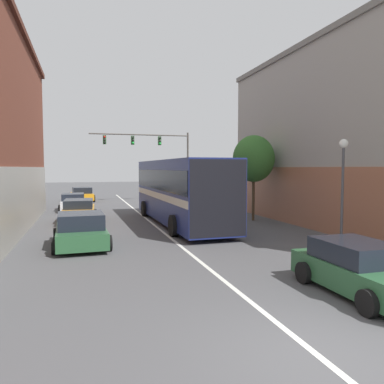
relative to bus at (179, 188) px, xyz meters
The scene contains 12 objects.
ground_plane 15.38m from the bus, 95.54° to the right, with size 160.00×160.00×0.00m, color #4C4C4F.
lane_center_line 2.85m from the bus, 136.73° to the left, with size 0.14×45.12×0.01m.
building_right_storefront 10.30m from the bus, 23.64° to the right, with size 6.32×19.61×9.80m.
bus is the anchor object (origin of this frame).
hatchback_foreground 12.89m from the bus, 83.77° to the right, with size 1.91×3.86×1.30m.
parked_car_left_near 7.37m from the bus, 137.31° to the right, with size 2.27×3.99×1.37m.
parked_car_left_mid 6.03m from the bus, 158.32° to the left, with size 2.09×4.24×1.34m.
parked_car_left_far 10.53m from the bus, 124.65° to the left, with size 2.01×4.15×1.27m.
parked_car_left_distant 17.19m from the bus, 108.05° to the left, with size 2.37×4.18×1.33m.
traffic_signal_gantry 14.29m from the bus, 84.49° to the left, with size 9.16×0.36×6.48m.
street_lamp 9.45m from the bus, 63.39° to the right, with size 0.35×0.35×4.24m.
street_tree_near 4.90m from the bus, ahead, with size 2.53×2.28×5.10m.
Camera 1 is at (-3.75, -5.21, 3.16)m, focal length 35.00 mm.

